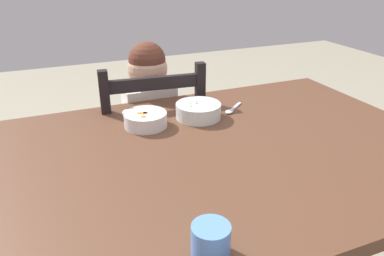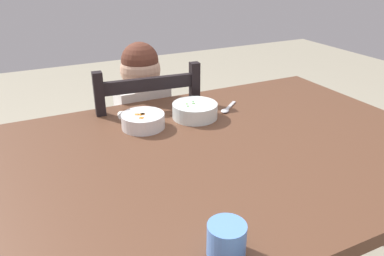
% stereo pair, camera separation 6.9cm
% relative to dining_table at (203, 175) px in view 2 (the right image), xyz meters
% --- Properties ---
extents(dining_table, '(1.59, 1.01, 0.73)m').
position_rel_dining_table_xyz_m(dining_table, '(0.00, 0.00, 0.00)').
color(dining_table, brown).
rests_on(dining_table, ground).
extents(dining_chair, '(0.46, 0.46, 0.90)m').
position_rel_dining_table_xyz_m(dining_chair, '(-0.01, 0.56, -0.20)').
color(dining_chair, black).
rests_on(dining_chair, ground).
extents(child_figure, '(0.32, 0.31, 0.96)m').
position_rel_dining_table_xyz_m(child_figure, '(-0.00, 0.55, -0.01)').
color(child_figure, white).
rests_on(child_figure, ground).
extents(bowl_of_peas, '(0.17, 0.17, 0.06)m').
position_rel_dining_table_xyz_m(bowl_of_peas, '(0.10, 0.25, 0.11)').
color(bowl_of_peas, white).
rests_on(bowl_of_peas, dining_table).
extents(bowl_of_carrots, '(0.15, 0.15, 0.05)m').
position_rel_dining_table_xyz_m(bowl_of_carrots, '(-0.11, 0.25, 0.11)').
color(bowl_of_carrots, white).
rests_on(bowl_of_carrots, dining_table).
extents(spoon, '(0.12, 0.10, 0.01)m').
position_rel_dining_table_xyz_m(spoon, '(0.24, 0.26, 0.09)').
color(spoon, silver).
rests_on(spoon, dining_table).
extents(drinking_cup, '(0.08, 0.08, 0.07)m').
position_rel_dining_table_xyz_m(drinking_cup, '(-0.16, -0.41, 0.12)').
color(drinking_cup, '#5A8FE3').
rests_on(drinking_cup, dining_table).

